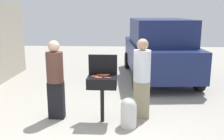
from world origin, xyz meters
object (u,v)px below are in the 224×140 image
(hot_dog_8, at_px, (100,75))
(person_right, at_px, (142,76))
(hot_dog_0, at_px, (103,75))
(hot_dog_3, at_px, (99,77))
(parked_minivan, at_px, (159,49))
(person_left, at_px, (55,77))
(hot_dog_1, at_px, (106,75))
(bbq_grill, at_px, (102,84))
(hot_dog_6, at_px, (96,76))
(hot_dog_4, at_px, (108,78))
(hot_dog_2, at_px, (98,78))
(hot_dog_7, at_px, (104,76))
(hot_dog_5, at_px, (94,77))
(propane_tank, at_px, (129,112))

(hot_dog_8, xyz_separation_m, person_right, (0.87, 0.12, -0.05))
(hot_dog_0, relative_size, hot_dog_3, 1.00)
(hot_dog_3, relative_size, parked_minivan, 0.03)
(hot_dog_8, bearing_deg, hot_dog_3, -90.84)
(person_left, bearing_deg, hot_dog_1, -14.70)
(bbq_grill, height_order, person_left, person_left)
(bbq_grill, bearing_deg, hot_dog_8, 109.98)
(hot_dog_1, relative_size, person_right, 0.08)
(hot_dog_3, bearing_deg, hot_dog_6, 133.64)
(hot_dog_3, bearing_deg, hot_dog_4, -9.26)
(hot_dog_8, height_order, person_right, person_right)
(hot_dog_2, bearing_deg, hot_dog_4, 6.26)
(hot_dog_2, relative_size, hot_dog_7, 1.00)
(hot_dog_0, xyz_separation_m, hot_dog_3, (-0.07, -0.19, 0.00))
(bbq_grill, height_order, parked_minivan, parked_minivan)
(parked_minivan, bearing_deg, hot_dog_8, 60.65)
(hot_dog_5, bearing_deg, hot_dog_4, -16.57)
(hot_dog_2, xyz_separation_m, hot_dog_7, (0.11, 0.19, 0.00))
(bbq_grill, bearing_deg, hot_dog_1, 60.12)
(hot_dog_0, relative_size, parked_minivan, 0.03)
(bbq_grill, distance_m, hot_dog_3, 0.19)
(bbq_grill, bearing_deg, hot_dog_7, 47.08)
(hot_dog_0, relative_size, person_right, 0.08)
(bbq_grill, xyz_separation_m, parked_minivan, (1.60, 3.69, 0.20))
(hot_dog_2, relative_size, person_left, 0.08)
(hot_dog_1, distance_m, propane_tank, 0.90)
(hot_dog_0, relative_size, hot_dog_8, 1.00)
(hot_dog_3, distance_m, hot_dog_5, 0.11)
(propane_tank, bearing_deg, hot_dog_7, 150.24)
(hot_dog_3, height_order, hot_dog_6, same)
(hot_dog_2, xyz_separation_m, hot_dog_6, (-0.07, 0.13, 0.00))
(hot_dog_7, bearing_deg, bbq_grill, -132.92)
(hot_dog_2, distance_m, hot_dog_4, 0.19)
(hot_dog_4, relative_size, hot_dog_8, 1.00)
(person_left, bearing_deg, hot_dog_8, -15.00)
(hot_dog_4, bearing_deg, hot_dog_1, 100.13)
(hot_dog_2, relative_size, hot_dog_6, 1.00)
(hot_dog_2, xyz_separation_m, parked_minivan, (1.66, 3.83, 0.04))
(bbq_grill, bearing_deg, hot_dog_0, 81.59)
(hot_dog_1, xyz_separation_m, hot_dog_7, (-0.04, -0.09, 0.00))
(bbq_grill, height_order, hot_dog_4, hot_dog_4)
(bbq_grill, height_order, propane_tank, bbq_grill)
(hot_dog_0, height_order, hot_dog_5, same)
(bbq_grill, height_order, hot_dog_3, hot_dog_3)
(hot_dog_4, bearing_deg, person_right, 27.84)
(hot_dog_2, bearing_deg, person_right, 23.71)
(parked_minivan, bearing_deg, person_left, 49.36)
(bbq_grill, relative_size, parked_minivan, 0.21)
(person_left, relative_size, person_right, 0.98)
(bbq_grill, relative_size, person_left, 0.57)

